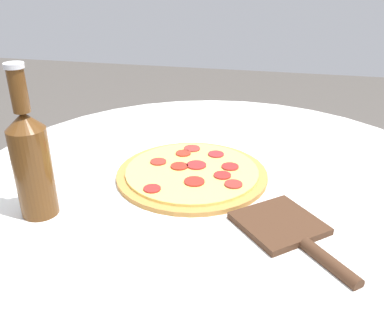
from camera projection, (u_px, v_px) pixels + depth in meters
name	position (u px, v px, depth m)	size (l,w,h in m)	color
table	(216.00, 257.00, 1.00)	(1.09, 1.09, 0.74)	silver
pizza	(192.00, 173.00, 0.91)	(0.32, 0.32, 0.02)	#B77F3D
beer_bottle	(31.00, 160.00, 0.74)	(0.07, 0.07, 0.27)	#563314
pizza_paddle	(289.00, 231.00, 0.72)	(0.22, 0.24, 0.02)	#422819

